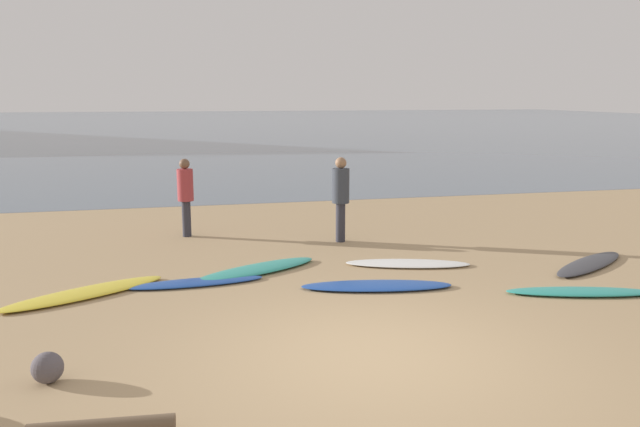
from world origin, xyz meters
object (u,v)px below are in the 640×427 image
at_px(surfboard_3, 377,286).
at_px(surfboard_6, 589,264).
at_px(beach_rock_near, 47,368).
at_px(person_0, 341,192).
at_px(surfboard_0, 85,293).
at_px(surfboard_2, 258,269).
at_px(surfboard_1, 196,282).
at_px(surfboard_4, 408,263).
at_px(person_1, 185,191).
at_px(surfboard_5, 580,292).

relative_size(surfboard_3, surfboard_6, 1.00).
bearing_deg(beach_rock_near, person_0, 50.30).
xyz_separation_m(surfboard_3, beach_rock_near, (-4.33, -2.36, 0.12)).
bearing_deg(surfboard_0, surfboard_6, -32.25).
bearing_deg(surfboard_6, surfboard_2, 138.18).
xyz_separation_m(surfboard_1, surfboard_4, (3.64, 0.32, 0.00)).
relative_size(surfboard_1, person_1, 1.31).
bearing_deg(surfboard_3, surfboard_6, 16.25).
distance_m(surfboard_0, surfboard_5, 7.36).
xyz_separation_m(surfboard_0, person_1, (1.60, 3.77, 0.92)).
height_order(surfboard_5, beach_rock_near, beach_rock_near).
height_order(surfboard_1, beach_rock_near, beach_rock_near).
bearing_deg(surfboard_5, surfboard_0, -178.44).
bearing_deg(surfboard_4, surfboard_1, -159.05).
relative_size(surfboard_2, person_0, 1.35).
bearing_deg(person_1, surfboard_6, -114.03).
relative_size(surfboard_0, surfboard_4, 1.17).
distance_m(surfboard_0, surfboard_6, 8.33).
bearing_deg(surfboard_4, surfboard_0, -158.42).
xyz_separation_m(person_1, beach_rock_near, (-1.61, -6.77, -0.80)).
height_order(surfboard_1, surfboard_2, surfboard_2).
bearing_deg(beach_rock_near, surfboard_1, 62.93).
bearing_deg(surfboard_6, surfboard_0, 146.03).
xyz_separation_m(surfboard_0, beach_rock_near, (-0.01, -2.99, 0.12)).
distance_m(surfboard_2, surfboard_5, 5.08).
xyz_separation_m(surfboard_0, surfboard_2, (2.67, 0.71, 0.01)).
relative_size(surfboard_4, surfboard_6, 0.93).
bearing_deg(surfboard_0, surfboard_5, -43.38).
distance_m(surfboard_6, beach_rock_near, 8.78).
bearing_deg(surfboard_3, surfboard_5, -8.58).
height_order(surfboard_5, person_1, person_1).
bearing_deg(surfboard_3, person_1, 132.34).
bearing_deg(person_0, person_1, 174.04).
bearing_deg(surfboard_0, surfboard_1, -23.58).
bearing_deg(beach_rock_near, surfboard_4, 33.63).
bearing_deg(surfboard_5, surfboard_4, 146.02).
xyz_separation_m(surfboard_2, person_1, (-1.07, 3.07, 0.92)).
relative_size(surfboard_5, surfboard_6, 0.95).
relative_size(surfboard_4, beach_rock_near, 6.61).
bearing_deg(person_1, surfboard_0, 163.79).
bearing_deg(beach_rock_near, surfboard_2, 54.11).
bearing_deg(person_1, surfboard_4, -124.81).
relative_size(surfboard_0, beach_rock_near, 7.74).
bearing_deg(surfboard_4, surfboard_5, -32.35).
bearing_deg(surfboard_6, surfboard_1, 143.92).
distance_m(surfboard_1, surfboard_5, 5.85).
relative_size(surfboard_2, surfboard_5, 1.04).
height_order(surfboard_3, surfboard_5, surfboard_5).
distance_m(surfboard_5, person_1, 7.82).
bearing_deg(surfboard_1, person_1, 86.35).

